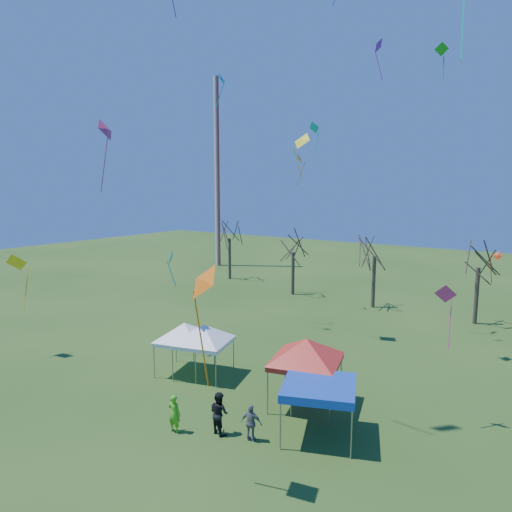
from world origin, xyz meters
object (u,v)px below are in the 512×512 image
at_px(tree_2, 375,237).
at_px(tent_blue, 319,388).
at_px(tent_red, 306,343).
at_px(person_grey, 251,423).
at_px(tree_1, 293,237).
at_px(tree_0, 229,224).
at_px(radio_mast, 217,173).
at_px(tree_3, 480,247).
at_px(person_dark, 219,413).
at_px(tent_white_mid, 203,328).
at_px(tent_white_west, 185,326).
at_px(person_green, 174,413).

bearing_deg(tree_2, tent_blue, -75.47).
height_order(tent_red, person_grey, tent_red).
bearing_deg(tent_blue, tree_1, 122.29).
bearing_deg(tent_blue, tent_red, 129.74).
relative_size(tree_1, tree_2, 0.92).
bearing_deg(tree_0, tent_blue, -46.02).
bearing_deg(person_grey, radio_mast, -64.91).
bearing_deg(tree_0, person_grey, -50.79).
distance_m(tree_0, tree_1, 10.47).
relative_size(tree_3, person_dark, 4.25).
xyz_separation_m(person_dark, person_grey, (1.49, 0.30, -0.14)).
bearing_deg(tree_0, tent_white_mid, -55.24).
relative_size(tree_1, tent_white_west, 2.03).
distance_m(person_green, person_grey, 3.42).
bearing_deg(person_green, tree_1, -76.97).
height_order(tent_white_mid, tent_blue, tent_white_mid).
bearing_deg(tent_red, person_green, -123.41).
bearing_deg(person_dark, tent_white_west, -21.44).
height_order(tent_white_mid, person_grey, tent_white_mid).
xyz_separation_m(tent_white_west, tent_red, (7.67, 0.32, 0.42)).
bearing_deg(person_grey, tent_red, -111.34).
height_order(tent_red, tent_blue, tent_red).
bearing_deg(tent_blue, tent_white_mid, 165.88).
xyz_separation_m(tree_0, tree_3, (26.88, -3.34, -0.41)).
bearing_deg(tree_2, tree_1, 178.15).
bearing_deg(tent_white_west, tent_red, 2.38).
height_order(tree_0, tree_3, tree_0).
relative_size(tree_1, tree_3, 0.95).
relative_size(tree_0, person_green, 5.00).
bearing_deg(tree_2, person_green, -89.10).
xyz_separation_m(tree_1, tent_white_west, (4.68, -20.53, -3.04)).
bearing_deg(tent_white_west, person_grey, -27.25).
xyz_separation_m(tree_0, tent_white_mid, (15.96, -23.00, -3.71)).
height_order(tree_0, tent_white_mid, tree_0).
distance_m(tent_white_west, tent_blue, 9.63).
bearing_deg(tent_blue, person_grey, -138.21).
distance_m(radio_mast, tree_0, 11.45).
distance_m(tree_1, tent_white_west, 21.27).
xyz_separation_m(tent_white_west, tent_blue, (9.44, -1.81, -0.57)).
relative_size(tree_2, tree_3, 1.03).
xyz_separation_m(tree_1, person_green, (8.80, -25.59, -4.95)).
distance_m(tree_1, person_grey, 27.52).
bearing_deg(tent_white_west, tree_0, 122.40).
distance_m(tree_0, person_green, 34.50).
bearing_deg(person_grey, tent_white_west, -43.12).
relative_size(tent_white_mid, person_grey, 2.39).
height_order(person_green, person_grey, person_green).
bearing_deg(person_dark, person_grey, -154.93).
distance_m(tent_white_mid, person_dark, 6.56).
xyz_separation_m(tree_0, tent_red, (22.43, -22.94, -3.32)).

